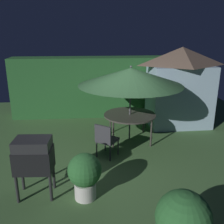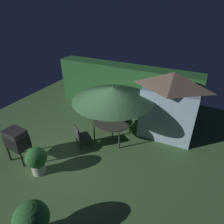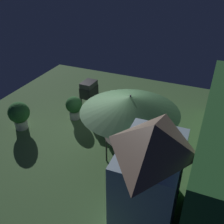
{
  "view_description": "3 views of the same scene",
  "coord_description": "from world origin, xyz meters",
  "px_view_note": "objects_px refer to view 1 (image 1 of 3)",
  "views": [
    {
      "loc": [
        -0.53,
        -5.97,
        3.13
      ],
      "look_at": [
        -0.04,
        0.22,
        1.13
      ],
      "focal_mm": 41.36,
      "sensor_mm": 36.0,
      "label": 1
    },
    {
      "loc": [
        3.32,
        -4.57,
        4.73
      ],
      "look_at": [
        0.6,
        0.89,
        1.23
      ],
      "focal_mm": 31.05,
      "sensor_mm": 36.0,
      "label": 2
    },
    {
      "loc": [
        6.72,
        3.12,
        5.54
      ],
      "look_at": [
        -0.12,
        0.19,
        1.04
      ],
      "focal_mm": 41.66,
      "sensor_mm": 36.0,
      "label": 3
    }
  ],
  "objects_px": {
    "garden_shed": "(180,86)",
    "chair_far_side": "(106,138)",
    "patio_umbrella": "(131,77)",
    "potted_plant_by_grill": "(85,174)",
    "chair_near_shed": "(156,113)",
    "potted_plant_by_shed": "(183,222)",
    "patio_table": "(130,116)",
    "bbq_grill": "(34,156)"
  },
  "relations": [
    {
      "from": "patio_table",
      "to": "potted_plant_by_grill",
      "type": "bearing_deg",
      "value": -114.88
    },
    {
      "from": "garden_shed",
      "to": "chair_far_side",
      "type": "relative_size",
      "value": 2.89
    },
    {
      "from": "bbq_grill",
      "to": "patio_table",
      "type": "bearing_deg",
      "value": 48.97
    },
    {
      "from": "patio_table",
      "to": "potted_plant_by_grill",
      "type": "relative_size",
      "value": 1.62
    },
    {
      "from": "patio_umbrella",
      "to": "potted_plant_by_grill",
      "type": "bearing_deg",
      "value": -114.88
    },
    {
      "from": "potted_plant_by_shed",
      "to": "potted_plant_by_grill",
      "type": "height_order",
      "value": "potted_plant_by_shed"
    },
    {
      "from": "patio_umbrella",
      "to": "chair_far_side",
      "type": "distance_m",
      "value": 1.89
    },
    {
      "from": "garden_shed",
      "to": "patio_umbrella",
      "type": "bearing_deg",
      "value": -147.53
    },
    {
      "from": "patio_table",
      "to": "potted_plant_by_shed",
      "type": "relative_size",
      "value": 1.42
    },
    {
      "from": "bbq_grill",
      "to": "potted_plant_by_grill",
      "type": "relative_size",
      "value": 1.29
    },
    {
      "from": "bbq_grill",
      "to": "chair_near_shed",
      "type": "distance_m",
      "value": 4.69
    },
    {
      "from": "chair_near_shed",
      "to": "potted_plant_by_grill",
      "type": "xyz_separation_m",
      "value": [
        -2.26,
        -3.58,
        0.01
      ]
    },
    {
      "from": "chair_near_shed",
      "to": "potted_plant_by_grill",
      "type": "relative_size",
      "value": 0.97
    },
    {
      "from": "chair_near_shed",
      "to": "potted_plant_by_shed",
      "type": "bearing_deg",
      "value": -99.84
    },
    {
      "from": "bbq_grill",
      "to": "chair_far_side",
      "type": "distance_m",
      "value": 2.09
    },
    {
      "from": "patio_table",
      "to": "bbq_grill",
      "type": "distance_m",
      "value": 3.36
    },
    {
      "from": "garden_shed",
      "to": "chair_far_side",
      "type": "bearing_deg",
      "value": -139.27
    },
    {
      "from": "patio_umbrella",
      "to": "potted_plant_by_shed",
      "type": "relative_size",
      "value": 2.76
    },
    {
      "from": "chair_far_side",
      "to": "potted_plant_by_grill",
      "type": "bearing_deg",
      "value": -106.69
    },
    {
      "from": "bbq_grill",
      "to": "potted_plant_by_grill",
      "type": "bearing_deg",
      "value": -9.86
    },
    {
      "from": "potted_plant_by_grill",
      "to": "garden_shed",
      "type": "bearing_deg",
      "value": 51.46
    },
    {
      "from": "garden_shed",
      "to": "chair_near_shed",
      "type": "xyz_separation_m",
      "value": [
        -0.82,
        -0.29,
        -0.8
      ]
    },
    {
      "from": "garden_shed",
      "to": "bbq_grill",
      "type": "bearing_deg",
      "value": -137.48
    },
    {
      "from": "chair_far_side",
      "to": "potted_plant_by_shed",
      "type": "height_order",
      "value": "potted_plant_by_shed"
    },
    {
      "from": "patio_table",
      "to": "chair_far_side",
      "type": "bearing_deg",
      "value": -125.58
    },
    {
      "from": "bbq_grill",
      "to": "chair_near_shed",
      "type": "xyz_separation_m",
      "value": [
        3.21,
        3.41,
        -0.33
      ]
    },
    {
      "from": "bbq_grill",
      "to": "potted_plant_by_shed",
      "type": "relative_size",
      "value": 1.13
    },
    {
      "from": "chair_near_shed",
      "to": "chair_far_side",
      "type": "distance_m",
      "value": 2.62
    },
    {
      "from": "chair_near_shed",
      "to": "chair_far_side",
      "type": "height_order",
      "value": "same"
    },
    {
      "from": "patio_table",
      "to": "potted_plant_by_grill",
      "type": "xyz_separation_m",
      "value": [
        -1.25,
        -2.7,
        -0.2
      ]
    },
    {
      "from": "bbq_grill",
      "to": "chair_near_shed",
      "type": "height_order",
      "value": "bbq_grill"
    },
    {
      "from": "bbq_grill",
      "to": "chair_far_side",
      "type": "height_order",
      "value": "bbq_grill"
    },
    {
      "from": "patio_table",
      "to": "potted_plant_by_grill",
      "type": "height_order",
      "value": "potted_plant_by_grill"
    },
    {
      "from": "bbq_grill",
      "to": "garden_shed",
      "type": "bearing_deg",
      "value": 42.52
    },
    {
      "from": "patio_table",
      "to": "bbq_grill",
      "type": "xyz_separation_m",
      "value": [
        -2.21,
        -2.54,
        0.11
      ]
    },
    {
      "from": "patio_umbrella",
      "to": "potted_plant_by_grill",
      "type": "relative_size",
      "value": 3.15
    },
    {
      "from": "patio_umbrella",
      "to": "potted_plant_by_grill",
      "type": "distance_m",
      "value": 3.27
    },
    {
      "from": "patio_umbrella",
      "to": "chair_near_shed",
      "type": "xyz_separation_m",
      "value": [
        1.0,
        0.87,
        -1.36
      ]
    },
    {
      "from": "bbq_grill",
      "to": "potted_plant_by_shed",
      "type": "xyz_separation_m",
      "value": [
        2.33,
        -1.65,
        -0.24
      ]
    },
    {
      "from": "patio_umbrella",
      "to": "potted_plant_by_grill",
      "type": "height_order",
      "value": "patio_umbrella"
    },
    {
      "from": "potted_plant_by_shed",
      "to": "potted_plant_by_grill",
      "type": "relative_size",
      "value": 1.14
    },
    {
      "from": "patio_umbrella",
      "to": "bbq_grill",
      "type": "distance_m",
      "value": 3.52
    }
  ]
}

